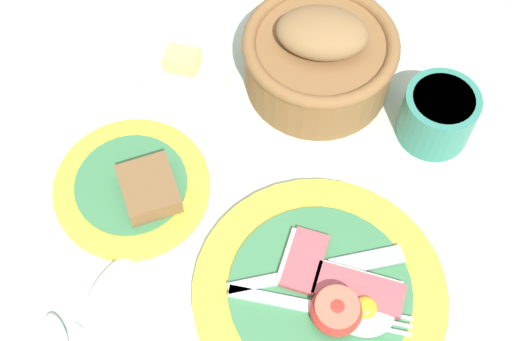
{
  "coord_description": "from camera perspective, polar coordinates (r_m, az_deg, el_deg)",
  "views": [
    {
      "loc": [
        0.12,
        -0.28,
        0.7
      ],
      "look_at": [
        -0.05,
        0.07,
        0.02
      ],
      "focal_mm": 50.0,
      "sensor_mm": 36.0,
      "label": 1
    }
  ],
  "objects": [
    {
      "name": "ground_plane",
      "position": [
        0.77,
        1.15,
        -6.0
      ],
      "size": [
        3.0,
        3.0,
        0.0
      ],
      "primitive_type": "plane",
      "color": "#B7CCB7"
    },
    {
      "name": "teaspoon_stray",
      "position": [
        0.76,
        -12.92,
        -10.47
      ],
      "size": [
        0.04,
        0.19,
        0.01
      ],
      "rotation": [
        0.0,
        0.0,
        1.48
      ],
      "color": "silver",
      "rests_on": "ground_plane"
    },
    {
      "name": "bread_basket",
      "position": [
        0.84,
        5.1,
        9.09
      ],
      "size": [
        0.18,
        0.18,
        0.11
      ],
      "color": "brown",
      "rests_on": "ground_plane"
    },
    {
      "name": "sugar_cup",
      "position": [
        0.83,
        14.35,
        4.37
      ],
      "size": [
        0.08,
        0.08,
        0.07
      ],
      "color": "#337F6B",
      "rests_on": "ground_plane"
    },
    {
      "name": "teaspoon_by_saucer",
      "position": [
        0.76,
        -16.1,
        -11.47
      ],
      "size": [
        0.15,
        0.15,
        0.01
      ],
      "rotation": [
        0.0,
        0.0,
        5.5
      ],
      "color": "silver",
      "rests_on": "ground_plane"
    },
    {
      "name": "bread_plate",
      "position": [
        0.8,
        -9.65,
        -1.33
      ],
      "size": [
        0.17,
        0.17,
        0.04
      ],
      "color": "yellow",
      "rests_on": "ground_plane"
    },
    {
      "name": "butter_dish",
      "position": [
        0.88,
        -5.85,
        8.25
      ],
      "size": [
        0.11,
        0.11,
        0.03
      ],
      "color": "silver",
      "rests_on": "ground_plane"
    },
    {
      "name": "breakfast_plate",
      "position": [
        0.74,
        5.37,
        -9.78
      ],
      "size": [
        0.26,
        0.26,
        0.04
      ],
      "color": "yellow",
      "rests_on": "ground_plane"
    }
  ]
}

